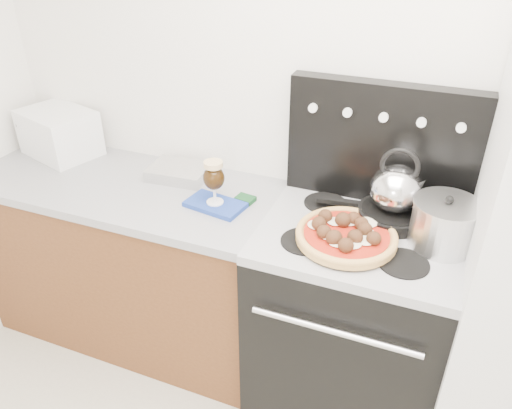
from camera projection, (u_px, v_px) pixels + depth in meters
The scene contains 15 objects.
room_shell at pixel (258, 309), 1.07m from camera, with size 3.52×3.01×2.52m.
base_cabinet at pixel (136, 263), 2.54m from camera, with size 1.45×0.60×0.86m, color brown.
countertop at pixel (124, 186), 2.31m from camera, with size 1.48×0.63×0.04m, color #9B9BA1.
stove_body at pixel (349, 323), 2.16m from camera, with size 0.76×0.65×0.88m, color black.
cooktop at pixel (360, 235), 1.93m from camera, with size 0.76×0.65×0.04m, color #ADADB2.
backguard at pixel (381, 144), 2.01m from camera, with size 0.76×0.08×0.50m, color black.
toaster_oven at pixel (59, 133), 2.51m from camera, with size 0.36×0.27×0.23m, color white.
foil_sheet at pixel (179, 172), 2.33m from camera, with size 0.27×0.20×0.05m, color white.
oven_mitt at pixel (215, 205), 2.10m from camera, with size 0.25×0.14×0.02m, color #1F3C9B.
beer_glass at pixel (214, 182), 2.05m from camera, with size 0.09×0.09×0.20m, color black, non-canonical shape.
pizza_pan at pixel (346, 241), 1.85m from camera, with size 0.35×0.35×0.01m, color black.
pizza at pixel (346, 234), 1.84m from camera, with size 0.37×0.37×0.05m, color tan, non-canonical shape.
skillet at pixel (392, 215), 1.97m from camera, with size 0.27×0.27×0.05m, color black.
tea_kettle at pixel (397, 185), 1.90m from camera, with size 0.20×0.20×0.22m, color silver, non-canonical shape.
stock_pot at pixel (444, 225), 1.80m from camera, with size 0.23×0.23×0.17m, color silver.
Camera 1 is at (0.29, -0.45, 1.99)m, focal length 35.00 mm.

